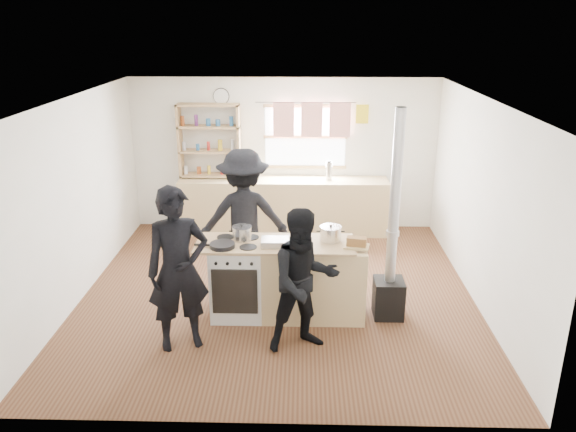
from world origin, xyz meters
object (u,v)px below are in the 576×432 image
object	(u,v)px
bread_board	(357,243)
person_near_left	(178,270)
person_far	(244,217)
thermos	(329,171)
stockpot_stove	(242,233)
stockpot_counter	(331,233)
skillet_greens	(222,245)
roast_tray	(275,242)
cooking_island	(288,279)
person_near_right	(304,281)
flue_heater	(391,266)

from	to	relation	value
bread_board	person_near_left	distance (m)	2.01
person_near_left	person_far	distance (m)	1.69
person_far	thermos	bearing A→B (deg)	-131.41
stockpot_stove	thermos	bearing A→B (deg)	67.31
thermos	person_far	size ratio (longest dim) A/B	0.16
stockpot_counter	bread_board	bearing A→B (deg)	-34.23
stockpot_stove	stockpot_counter	bearing A→B (deg)	0.51
skillet_greens	stockpot_counter	world-z (taller)	stockpot_counter
skillet_greens	roast_tray	world-z (taller)	roast_tray
skillet_greens	stockpot_stove	bearing A→B (deg)	48.76
cooking_island	person_near_left	bearing A→B (deg)	-148.24
person_near_right	person_far	world-z (taller)	person_far
cooking_island	bread_board	xyz separation A→B (m)	(0.79, -0.11, 0.51)
person_near_right	stockpot_stove	bearing A→B (deg)	114.30
stockpot_stove	flue_heater	xyz separation A→B (m)	(1.74, -0.08, -0.36)
roast_tray	stockpot_stove	world-z (taller)	stockpot_stove
bread_board	person_near_left	xyz separation A→B (m)	(-1.91, -0.59, -0.08)
flue_heater	person_near_left	xyz separation A→B (m)	(-2.33, -0.70, 0.24)
skillet_greens	person_far	world-z (taller)	person_far
stockpot_counter	bread_board	size ratio (longest dim) A/B	0.83
cooking_island	flue_heater	size ratio (longest dim) A/B	0.79
person_far	cooking_island	bearing A→B (deg)	114.61
roast_tray	flue_heater	distance (m)	1.38
stockpot_counter	person_far	bearing A→B (deg)	143.19
roast_tray	thermos	bearing A→B (deg)	75.57
skillet_greens	roast_tray	bearing A→B (deg)	7.20
stockpot_stove	flue_heater	size ratio (longest dim) A/B	0.09
roast_tray	person_near_right	distance (m)	0.73
person_near_right	person_near_left	bearing A→B (deg)	161.22
bread_board	person_far	xyz separation A→B (m)	(-1.39, 1.02, -0.07)
stockpot_counter	person_near_right	xyz separation A→B (m)	(-0.31, -0.79, -0.23)
bread_board	person_near_right	xyz separation A→B (m)	(-0.59, -0.60, -0.19)
skillet_greens	thermos	bearing A→B (deg)	65.56
stockpot_stove	person_near_right	distance (m)	1.09
roast_tray	person_far	bearing A→B (deg)	114.88
skillet_greens	person_near_left	distance (m)	0.67
stockpot_counter	flue_heater	distance (m)	0.80
bread_board	person_near_left	size ratio (longest dim) A/B	0.17
thermos	roast_tray	distance (m)	2.94
skillet_greens	stockpot_counter	distance (m)	1.26
person_near_left	skillet_greens	bearing A→B (deg)	33.05
cooking_island	stockpot_counter	distance (m)	0.75
thermos	stockpot_counter	size ratio (longest dim) A/B	1.15
cooking_island	person_near_right	distance (m)	0.80
stockpot_counter	person_far	size ratio (longest dim) A/B	0.14
person_far	person_near_right	bearing A→B (deg)	107.35
cooking_island	stockpot_stove	xyz separation A→B (m)	(-0.53, 0.08, 0.55)
thermos	cooking_island	bearing A→B (deg)	-102.04
flue_heater	person_far	world-z (taller)	flue_heater
flue_heater	person_near_right	distance (m)	1.24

